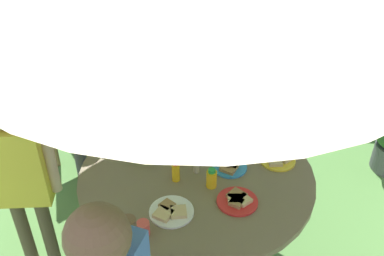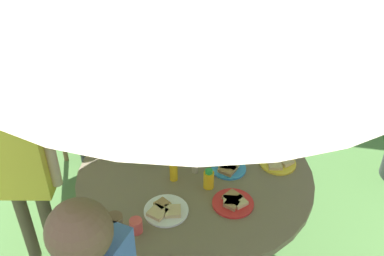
{
  "view_description": "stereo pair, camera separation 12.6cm",
  "coord_description": "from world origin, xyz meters",
  "px_view_note": "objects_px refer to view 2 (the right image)",
  "views": [
    {
      "loc": [
        0.24,
        -1.9,
        2.35
      ],
      "look_at": [
        -0.04,
        0.13,
        0.95
      ],
      "focal_mm": 40.36,
      "sensor_mm": 36.0,
      "label": 1
    },
    {
      "loc": [
        0.36,
        -1.88,
        2.35
      ],
      "look_at": [
        -0.04,
        0.13,
        0.95
      ],
      "focal_mm": 40.36,
      "sensor_mm": 36.0,
      "label": 2
    }
  ],
  "objects_px": {
    "garden_table": "(195,191)",
    "plate_near_right": "(165,210)",
    "dome_tent": "(174,28)",
    "snack_bowl": "(142,147)",
    "juice_bottle_mid_left": "(251,135)",
    "cup_near": "(136,226)",
    "plate_near_left": "(193,132)",
    "juice_bottle_far_left": "(174,154)",
    "plate_front_edge": "(278,163)",
    "child_in_white_shirt": "(201,87)",
    "juice_bottle_mid_right": "(209,179)",
    "child_in_grey_shirt": "(82,94)",
    "juice_bottle_center_front": "(174,171)",
    "plate_center_back": "(228,167)",
    "wooden_chair": "(89,108)",
    "plate_far_right": "(233,202)",
    "child_in_yellow_shirt": "(18,157)"
  },
  "relations": [
    {
      "from": "child_in_white_shirt",
      "to": "cup_near",
      "type": "bearing_deg",
      "value": -9.91
    },
    {
      "from": "child_in_white_shirt",
      "to": "juice_bottle_center_front",
      "type": "bearing_deg",
      "value": -5.92
    },
    {
      "from": "dome_tent",
      "to": "juice_bottle_mid_right",
      "type": "distance_m",
      "value": 2.22
    },
    {
      "from": "child_in_grey_shirt",
      "to": "juice_bottle_mid_right",
      "type": "relative_size",
      "value": 11.77
    },
    {
      "from": "child_in_yellow_shirt",
      "to": "child_in_white_shirt",
      "type": "bearing_deg",
      "value": 44.74
    },
    {
      "from": "child_in_white_shirt",
      "to": "cup_near",
      "type": "xyz_separation_m",
      "value": [
        -0.04,
        -1.53,
        0.05
      ]
    },
    {
      "from": "garden_table",
      "to": "juice_bottle_mid_left",
      "type": "relative_size",
      "value": 10.69
    },
    {
      "from": "plate_near_left",
      "to": "juice_bottle_far_left",
      "type": "xyz_separation_m",
      "value": [
        -0.05,
        -0.3,
        0.04
      ]
    },
    {
      "from": "dome_tent",
      "to": "child_in_white_shirt",
      "type": "relative_size",
      "value": 2.07
    },
    {
      "from": "plate_center_back",
      "to": "plate_far_right",
      "type": "distance_m",
      "value": 0.29
    },
    {
      "from": "plate_center_back",
      "to": "juice_bottle_center_front",
      "type": "height_order",
      "value": "juice_bottle_center_front"
    },
    {
      "from": "child_in_white_shirt",
      "to": "child_in_grey_shirt",
      "type": "height_order",
      "value": "child_in_grey_shirt"
    },
    {
      "from": "juice_bottle_mid_right",
      "to": "juice_bottle_far_left",
      "type": "bearing_deg",
      "value": 142.27
    },
    {
      "from": "plate_near_left",
      "to": "juice_bottle_far_left",
      "type": "bearing_deg",
      "value": -99.9
    },
    {
      "from": "juice_bottle_center_front",
      "to": "wooden_chair",
      "type": "bearing_deg",
      "value": 134.41
    },
    {
      "from": "dome_tent",
      "to": "snack_bowl",
      "type": "height_order",
      "value": "dome_tent"
    },
    {
      "from": "wooden_chair",
      "to": "juice_bottle_mid_left",
      "type": "bearing_deg",
      "value": -71.53
    },
    {
      "from": "juice_bottle_center_front",
      "to": "juice_bottle_mid_right",
      "type": "xyz_separation_m",
      "value": [
        0.2,
        -0.02,
        -0.01
      ]
    },
    {
      "from": "plate_far_right",
      "to": "juice_bottle_mid_right",
      "type": "xyz_separation_m",
      "value": [
        -0.15,
        0.11,
        0.04
      ]
    },
    {
      "from": "plate_front_edge",
      "to": "juice_bottle_far_left",
      "type": "relative_size",
      "value": 1.86
    },
    {
      "from": "child_in_grey_shirt",
      "to": "wooden_chair",
      "type": "bearing_deg",
      "value": 141.45
    },
    {
      "from": "plate_near_right",
      "to": "plate_far_right",
      "type": "xyz_separation_m",
      "value": [
        0.33,
        0.13,
        0.0
      ]
    },
    {
      "from": "plate_far_right",
      "to": "plate_near_right",
      "type": "bearing_deg",
      "value": -159.1
    },
    {
      "from": "child_in_grey_shirt",
      "to": "plate_near_left",
      "type": "xyz_separation_m",
      "value": [
        0.78,
        -0.09,
        -0.15
      ]
    },
    {
      "from": "dome_tent",
      "to": "plate_near_right",
      "type": "distance_m",
      "value": 2.4
    },
    {
      "from": "garden_table",
      "to": "cup_near",
      "type": "height_order",
      "value": "cup_near"
    },
    {
      "from": "plate_near_right",
      "to": "plate_near_left",
      "type": "bearing_deg",
      "value": 90.12
    },
    {
      "from": "juice_bottle_far_left",
      "to": "child_in_yellow_shirt",
      "type": "bearing_deg",
      "value": -162.68
    },
    {
      "from": "garden_table",
      "to": "child_in_grey_shirt",
      "type": "xyz_separation_m",
      "value": [
        -0.87,
        0.46,
        0.31
      ]
    },
    {
      "from": "juice_bottle_center_front",
      "to": "cup_near",
      "type": "bearing_deg",
      "value": -102.31
    },
    {
      "from": "plate_near_left",
      "to": "juice_bottle_far_left",
      "type": "height_order",
      "value": "juice_bottle_far_left"
    },
    {
      "from": "plate_near_left",
      "to": "juice_bottle_mid_left",
      "type": "bearing_deg",
      "value": -2.55
    },
    {
      "from": "dome_tent",
      "to": "plate_front_edge",
      "type": "bearing_deg",
      "value": -55.96
    },
    {
      "from": "dome_tent",
      "to": "plate_front_edge",
      "type": "distance_m",
      "value": 2.12
    },
    {
      "from": "cup_near",
      "to": "juice_bottle_mid_right",
      "type": "bearing_deg",
      "value": 52.95
    },
    {
      "from": "garden_table",
      "to": "plate_near_right",
      "type": "height_order",
      "value": "plate_near_right"
    },
    {
      "from": "plate_front_edge",
      "to": "plate_near_left",
      "type": "relative_size",
      "value": 1.12
    },
    {
      "from": "plate_front_edge",
      "to": "plate_near_left",
      "type": "distance_m",
      "value": 0.59
    },
    {
      "from": "plate_near_left",
      "to": "juice_bottle_mid_right",
      "type": "relative_size",
      "value": 1.6
    },
    {
      "from": "cup_near",
      "to": "plate_near_right",
      "type": "bearing_deg",
      "value": 55.1
    },
    {
      "from": "juice_bottle_mid_left",
      "to": "cup_near",
      "type": "distance_m",
      "value": 0.98
    },
    {
      "from": "garden_table",
      "to": "child_in_grey_shirt",
      "type": "height_order",
      "value": "child_in_grey_shirt"
    },
    {
      "from": "juice_bottle_center_front",
      "to": "child_in_yellow_shirt",
      "type": "bearing_deg",
      "value": -173.33
    },
    {
      "from": "plate_center_back",
      "to": "juice_bottle_far_left",
      "type": "xyz_separation_m",
      "value": [
        -0.33,
        0.01,
        0.04
      ]
    },
    {
      "from": "garden_table",
      "to": "juice_bottle_mid_left",
      "type": "xyz_separation_m",
      "value": [
        0.29,
        0.35,
        0.21
      ]
    },
    {
      "from": "child_in_grey_shirt",
      "to": "snack_bowl",
      "type": "bearing_deg",
      "value": -5.65
    },
    {
      "from": "juice_bottle_center_front",
      "to": "child_in_grey_shirt",
      "type": "bearing_deg",
      "value": 144.35
    },
    {
      "from": "cup_near",
      "to": "juice_bottle_center_front",
      "type": "bearing_deg",
      "value": 77.69
    },
    {
      "from": "plate_far_right",
      "to": "juice_bottle_mid_right",
      "type": "bearing_deg",
      "value": 144.55
    },
    {
      "from": "snack_bowl",
      "to": "plate_near_right",
      "type": "xyz_separation_m",
      "value": [
        0.26,
        -0.46,
        -0.03
      ]
    }
  ]
}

